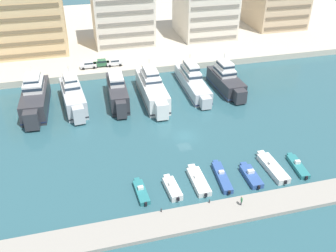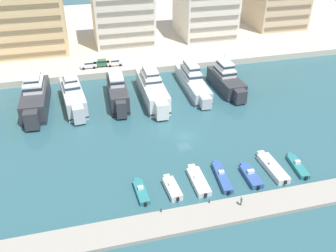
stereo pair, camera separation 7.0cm
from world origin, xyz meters
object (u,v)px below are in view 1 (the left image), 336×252
at_px(yacht_silver_center, 192,81).
at_px(car_white_far_left, 88,65).
at_px(yacht_charcoal_center_right, 226,80).
at_px(motorboat_white_left, 172,188).
at_px(motorboat_blue_center, 251,176).
at_px(motorboat_white_center_right, 272,167).
at_px(yacht_charcoal_far_left, 35,98).
at_px(motorboat_teal_far_left, 141,192).
at_px(motorboat_white_mid_left, 198,181).
at_px(yacht_silver_left, 73,96).
at_px(car_green_left, 101,63).
at_px(pedestrian_near_edge, 242,200).
at_px(yacht_white_center_left, 152,89).
at_px(car_white_mid_left, 115,62).
at_px(yacht_charcoal_mid_left, 117,92).
at_px(motorboat_blue_center_left, 222,177).
at_px(motorboat_teal_mid_right, 298,166).

relative_size(yacht_silver_center, car_white_far_left, 5.07).
relative_size(yacht_charcoal_center_right, motorboat_white_left, 2.73).
xyz_separation_m(motorboat_blue_center, motorboat_white_center_right, (4.43, 1.04, 0.05)).
bearing_deg(yacht_charcoal_far_left, motorboat_teal_far_left, -62.67).
relative_size(motorboat_white_mid_left, motorboat_blue_center, 1.19).
distance_m(yacht_charcoal_far_left, yacht_silver_left, 7.90).
xyz_separation_m(car_white_far_left, car_green_left, (3.35, 0.32, 0.00)).
xyz_separation_m(motorboat_white_left, pedestrian_near_edge, (8.85, -6.20, 1.01)).
relative_size(yacht_silver_left, yacht_white_center_left, 0.85).
height_order(yacht_charcoal_far_left, car_white_far_left, yacht_charcoal_far_left).
xyz_separation_m(motorboat_teal_far_left, pedestrian_near_edge, (13.67, -6.78, 1.18)).
relative_size(car_white_mid_left, pedestrian_near_edge, 2.59).
relative_size(yacht_silver_left, car_white_mid_left, 4.17).
height_order(yacht_charcoal_mid_left, yacht_charcoal_center_right, yacht_charcoal_center_right).
relative_size(yacht_silver_left, motorboat_blue_center, 2.65).
bearing_deg(yacht_charcoal_far_left, car_white_far_left, 51.79).
bearing_deg(motorboat_teal_far_left, car_white_far_left, 95.09).
distance_m(motorboat_white_mid_left, car_white_mid_left, 48.35).
relative_size(motorboat_teal_far_left, car_white_mid_left, 1.52).
relative_size(yacht_charcoal_center_right, motorboat_white_mid_left, 2.09).
relative_size(motorboat_white_left, car_white_mid_left, 1.44).
relative_size(yacht_charcoal_center_right, motorboat_white_center_right, 1.85).
distance_m(motorboat_blue_center_left, motorboat_blue_center, 4.77).
bearing_deg(yacht_white_center_left, motorboat_white_mid_left, -88.36).
height_order(yacht_charcoal_far_left, car_white_mid_left, yacht_charcoal_far_left).
distance_m(yacht_charcoal_center_right, motorboat_blue_center, 32.78).
distance_m(yacht_charcoal_mid_left, car_green_left, 17.31).
distance_m(motorboat_white_mid_left, pedestrian_near_edge, 8.24).
xyz_separation_m(yacht_white_center_left, motorboat_blue_center, (9.58, -31.34, -2.07)).
bearing_deg(yacht_charcoal_center_right, yacht_white_center_left, -179.01).
bearing_deg(car_green_left, yacht_silver_center, -37.79).
distance_m(yacht_white_center_left, car_white_far_left, 21.58).
height_order(motorboat_white_mid_left, car_green_left, car_green_left).
bearing_deg(motorboat_teal_far_left, motorboat_teal_mid_right, -0.70).
xyz_separation_m(yacht_charcoal_far_left, car_white_far_left, (12.38, 15.72, -0.07)).
distance_m(yacht_silver_center, car_green_left, 24.93).
height_order(motorboat_white_left, motorboat_teal_mid_right, motorboat_white_left).
bearing_deg(motorboat_white_mid_left, motorboat_blue_center_left, -0.30).
height_order(yacht_silver_left, pedestrian_near_edge, yacht_silver_left).
relative_size(motorboat_white_left, car_green_left, 1.44).
height_order(yacht_charcoal_center_right, car_green_left, yacht_charcoal_center_right).
height_order(yacht_charcoal_far_left, motorboat_blue_center_left, yacht_charcoal_far_left).
bearing_deg(motorboat_white_center_right, motorboat_white_mid_left, -179.62).
height_order(car_white_far_left, car_white_mid_left, same).
bearing_deg(yacht_charcoal_mid_left, motorboat_blue_center_left, -67.77).
height_order(motorboat_white_center_right, car_white_far_left, car_white_far_left).
relative_size(motorboat_teal_far_left, motorboat_white_center_right, 0.72).
distance_m(yacht_silver_left, car_white_far_left, 17.18).
bearing_deg(car_white_mid_left, yacht_charcoal_mid_left, -95.61).
bearing_deg(motorboat_teal_far_left, pedestrian_near_edge, -26.39).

